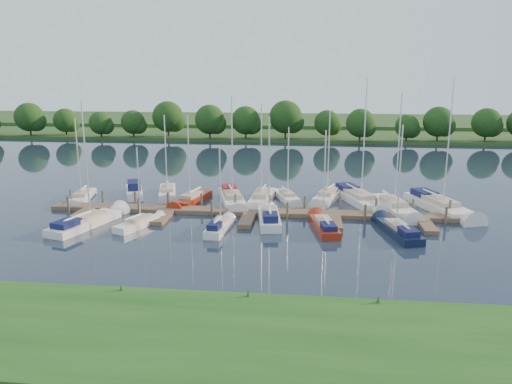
# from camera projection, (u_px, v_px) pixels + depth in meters

# --- Properties ---
(ground) EXTENTS (260.00, 260.00, 0.00)m
(ground) POSITION_uv_depth(u_px,v_px,m) (239.00, 240.00, 40.84)
(ground) COLOR #182430
(ground) RESTS_ON ground
(near_bank) EXTENTS (90.00, 10.00, 0.50)m
(near_bank) POSITION_uv_depth(u_px,v_px,m) (193.00, 337.00, 25.31)
(near_bank) COLOR #1B4B15
(near_bank) RESTS_ON ground
(dock) EXTENTS (40.00, 6.00, 0.40)m
(dock) POSITION_uv_depth(u_px,v_px,m) (250.00, 214.00, 47.87)
(dock) COLOR brown
(dock) RESTS_ON ground
(mooring_pilings) EXTENTS (38.24, 2.84, 2.00)m
(mooring_pilings) POSITION_uv_depth(u_px,v_px,m) (251.00, 207.00, 48.86)
(mooring_pilings) COLOR #473D33
(mooring_pilings) RESTS_ON ground
(far_shore) EXTENTS (180.00, 30.00, 0.60)m
(far_shore) POSITION_uv_depth(u_px,v_px,m) (287.00, 133.00, 113.30)
(far_shore) COLOR #24461B
(far_shore) RESTS_ON ground
(distant_hill) EXTENTS (220.00, 40.00, 1.40)m
(distant_hill) POSITION_uv_depth(u_px,v_px,m) (292.00, 121.00, 137.39)
(distant_hill) COLOR #385726
(distant_hill) RESTS_ON ground
(treeline) EXTENTS (147.14, 9.59, 8.21)m
(treeline) POSITION_uv_depth(u_px,v_px,m) (295.00, 122.00, 99.59)
(treeline) COLOR #38281C
(treeline) RESTS_ON ground
(sailboat_n_0) EXTENTS (2.94, 7.23, 9.18)m
(sailboat_n_0) POSITION_uv_depth(u_px,v_px,m) (82.00, 198.00, 53.58)
(sailboat_n_0) COLOR white
(sailboat_n_0) RESTS_ON ground
(motorboat) EXTENTS (3.47, 5.92, 1.95)m
(motorboat) POSITION_uv_depth(u_px,v_px,m) (134.00, 192.00, 56.07)
(motorboat) COLOR white
(motorboat) RESTS_ON ground
(sailboat_n_2) EXTENTS (3.28, 7.36, 9.31)m
(sailboat_n_2) POSITION_uv_depth(u_px,v_px,m) (167.00, 193.00, 55.96)
(sailboat_n_2) COLOR white
(sailboat_n_2) RESTS_ON ground
(sailboat_n_3) EXTENTS (3.10, 7.62, 9.65)m
(sailboat_n_3) POSITION_uv_depth(u_px,v_px,m) (191.00, 200.00, 52.71)
(sailboat_n_3) COLOR maroon
(sailboat_n_3) RESTS_ON ground
(sailboat_n_4) EXTENTS (4.14, 9.05, 11.54)m
(sailboat_n_4) POSITION_uv_depth(u_px,v_px,m) (232.00, 200.00, 52.56)
(sailboat_n_4) COLOR white
(sailboat_n_4) RESTS_ON ground
(sailboat_n_5) EXTENTS (2.42, 8.45, 10.85)m
(sailboat_n_5) POSITION_uv_depth(u_px,v_px,m) (262.00, 200.00, 52.79)
(sailboat_n_5) COLOR white
(sailboat_n_5) RESTS_ON ground
(sailboat_n_6) EXTENTS (3.24, 6.37, 8.24)m
(sailboat_n_6) POSITION_uv_depth(u_px,v_px,m) (287.00, 198.00, 53.78)
(sailboat_n_6) COLOR white
(sailboat_n_6) RESTS_ON ground
(sailboat_n_7) EXTENTS (3.72, 7.82, 10.07)m
(sailboat_n_7) POSITION_uv_depth(u_px,v_px,m) (328.00, 198.00, 53.81)
(sailboat_n_7) COLOR white
(sailboat_n_7) RESTS_ON ground
(sailboat_n_8) EXTENTS (5.57, 10.54, 13.34)m
(sailboat_n_8) POSITION_uv_depth(u_px,v_px,m) (359.00, 199.00, 52.87)
(sailboat_n_8) COLOR white
(sailboat_n_8) RESTS_ON ground
(sailboat_n_9) EXTENTS (4.06, 9.51, 12.03)m
(sailboat_n_9) POSITION_uv_depth(u_px,v_px,m) (393.00, 209.00, 49.41)
(sailboat_n_9) COLOR white
(sailboat_n_9) RESTS_ON ground
(sailboat_n_10) EXTENTS (5.37, 10.69, 13.52)m
(sailboat_n_10) POSITION_uv_depth(u_px,v_px,m) (440.00, 207.00, 49.75)
(sailboat_n_10) COLOR white
(sailboat_n_10) RESTS_ON ground
(sailboat_s_0) EXTENTS (4.19, 9.15, 11.46)m
(sailboat_s_0) POSITION_uv_depth(u_px,v_px,m) (88.00, 222.00, 44.75)
(sailboat_s_0) COLOR white
(sailboat_s_0) RESTS_ON ground
(sailboat_s_1) EXTENTS (3.06, 5.63, 7.44)m
(sailboat_s_1) POSITION_uv_depth(u_px,v_px,m) (139.00, 224.00, 44.41)
(sailboat_s_1) COLOR white
(sailboat_s_1) RESTS_ON ground
(sailboat_s_2) EXTENTS (1.84, 5.86, 7.69)m
(sailboat_s_2) POSITION_uv_depth(u_px,v_px,m) (220.00, 227.00, 43.16)
(sailboat_s_2) COLOR white
(sailboat_s_2) RESTS_ON ground
(sailboat_s_3) EXTENTS (2.73, 7.79, 10.09)m
(sailboat_s_3) POSITION_uv_depth(u_px,v_px,m) (269.00, 219.00, 45.73)
(sailboat_s_3) COLOR white
(sailboat_s_3) RESTS_ON ground
(sailboat_s_4) EXTENTS (2.71, 7.10, 8.96)m
(sailboat_s_4) POSITION_uv_depth(u_px,v_px,m) (324.00, 226.00, 43.69)
(sailboat_s_4) COLOR maroon
(sailboat_s_4) RESTS_ON ground
(sailboat_s_5) EXTENTS (3.24, 7.58, 9.57)m
(sailboat_s_5) POSITION_uv_depth(u_px,v_px,m) (398.00, 231.00, 42.34)
(sailboat_s_5) COLOR black
(sailboat_s_5) RESTS_ON ground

